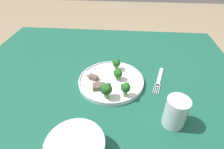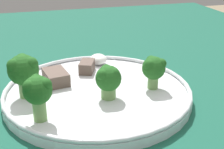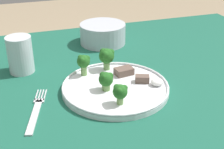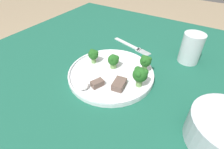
# 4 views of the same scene
# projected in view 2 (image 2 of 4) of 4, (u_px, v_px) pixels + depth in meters

# --- Properties ---
(table) EXTENTS (1.19, 1.02, 0.75)m
(table) POSITION_uv_depth(u_px,v_px,m) (101.00, 137.00, 0.52)
(table) COLOR #195642
(table) RESTS_ON ground_plane
(dinner_plate) EXTENTS (0.26, 0.26, 0.02)m
(dinner_plate) POSITION_uv_depth(u_px,v_px,m) (98.00, 92.00, 0.44)
(dinner_plate) COLOR white
(dinner_plate) RESTS_ON table
(broccoli_floret_near_rim_left) EXTENTS (0.03, 0.03, 0.05)m
(broccoli_floret_near_rim_left) POSITION_uv_depth(u_px,v_px,m) (154.00, 68.00, 0.44)
(broccoli_floret_near_rim_left) COLOR #709E56
(broccoli_floret_near_rim_left) RESTS_ON dinner_plate
(broccoli_floret_center_left) EXTENTS (0.04, 0.04, 0.06)m
(broccoli_floret_center_left) POSITION_uv_depth(u_px,v_px,m) (23.00, 70.00, 0.41)
(broccoli_floret_center_left) COLOR #709E56
(broccoli_floret_center_left) RESTS_ON dinner_plate
(broccoli_floret_back_left) EXTENTS (0.04, 0.03, 0.05)m
(broccoli_floret_back_left) POSITION_uv_depth(u_px,v_px,m) (108.00, 79.00, 0.41)
(broccoli_floret_back_left) COLOR #709E56
(broccoli_floret_back_left) RESTS_ON dinner_plate
(broccoli_floret_front_left) EXTENTS (0.03, 0.03, 0.06)m
(broccoli_floret_front_left) POSITION_uv_depth(u_px,v_px,m) (38.00, 91.00, 0.35)
(broccoli_floret_front_left) COLOR #709E56
(broccoli_floret_front_left) RESTS_ON dinner_plate
(meat_slice_front_slice) EXTENTS (0.04, 0.03, 0.02)m
(meat_slice_front_slice) POSITION_uv_depth(u_px,v_px,m) (87.00, 67.00, 0.50)
(meat_slice_front_slice) COLOR brown
(meat_slice_front_slice) RESTS_ON dinner_plate
(meat_slice_middle_slice) EXTENTS (0.05, 0.04, 0.02)m
(meat_slice_middle_slice) POSITION_uv_depth(u_px,v_px,m) (56.00, 76.00, 0.46)
(meat_slice_middle_slice) COLOR brown
(meat_slice_middle_slice) RESTS_ON dinner_plate
(sauce_dollop) EXTENTS (0.03, 0.03, 0.02)m
(sauce_dollop) POSITION_uv_depth(u_px,v_px,m) (98.00, 59.00, 0.53)
(sauce_dollop) COLOR white
(sauce_dollop) RESTS_ON dinner_plate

